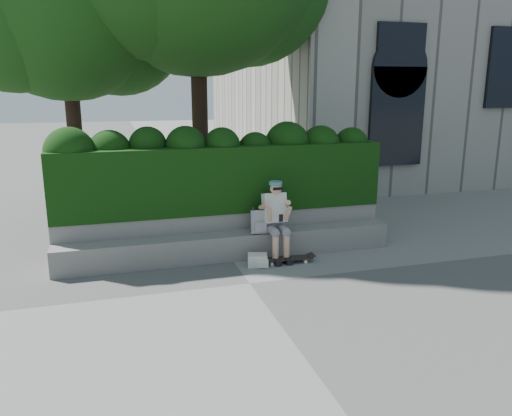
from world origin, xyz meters
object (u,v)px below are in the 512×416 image
object	(u,v)px
person	(276,217)
backpack_plaid	(259,222)
backpack_ground	(257,260)
skateboard	(288,259)

from	to	relation	value
person	backpack_plaid	distance (m)	0.31
person	backpack_ground	xyz separation A→B (m)	(-0.44, -0.36, -0.65)
backpack_plaid	backpack_ground	size ratio (longest dim) A/B	1.27
skateboard	backpack_plaid	world-z (taller)	backpack_plaid
person	skateboard	distance (m)	0.77
backpack_plaid	backpack_ground	world-z (taller)	backpack_plaid
person	backpack_ground	bearing A→B (deg)	-140.90
skateboard	backpack_ground	size ratio (longest dim) A/B	2.67
skateboard	backpack_ground	distance (m)	0.55
skateboard	backpack_plaid	bearing A→B (deg)	136.64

